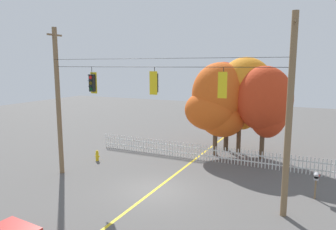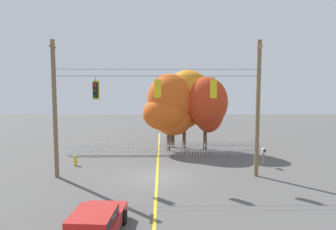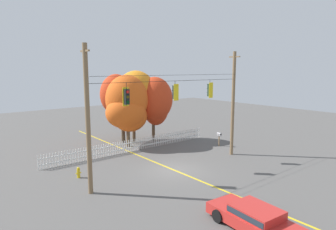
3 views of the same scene
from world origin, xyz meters
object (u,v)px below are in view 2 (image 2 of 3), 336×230
object	(u,v)px
autumn_maple_far_west	(207,104)
parked_car	(94,224)
roadside_mailbox	(264,151)
traffic_signal_westbound_side	(158,89)
autumn_maple_mid	(173,101)
autumn_oak_far_east	(187,99)
autumn_maple_near_fence	(170,108)
traffic_signal_eastbound_side	(213,89)
traffic_signal_northbound_primary	(96,90)
fire_hydrant	(75,161)

from	to	relation	value
autumn_maple_far_west	parked_car	world-z (taller)	autumn_maple_far_west
autumn_maple_far_west	roadside_mailbox	world-z (taller)	autumn_maple_far_west
traffic_signal_westbound_side	autumn_maple_mid	bearing A→B (deg)	82.07
traffic_signal_westbound_side	roadside_mailbox	xyz separation A→B (m)	(7.77, 2.57, -4.70)
autumn_maple_mid	autumn_maple_far_west	size ratio (longest dim) A/B	1.04
traffic_signal_westbound_side	autumn_oak_far_east	bearing A→B (deg)	74.78
traffic_signal_westbound_side	autumn_maple_near_fence	xyz separation A→B (m)	(0.94, 8.21, -1.92)
parked_car	autumn_maple_far_west	bearing A→B (deg)	68.22
autumn_maple_mid	traffic_signal_westbound_side	bearing A→B (deg)	-97.93
autumn_maple_near_fence	parked_car	world-z (taller)	autumn_maple_near_fence
autumn_maple_near_fence	autumn_maple_mid	distance (m)	1.46
autumn_maple_near_fence	autumn_maple_far_west	world-z (taller)	autumn_maple_near_fence
autumn_oak_far_east	parked_car	world-z (taller)	autumn_oak_far_east
traffic_signal_eastbound_side	traffic_signal_westbound_side	bearing A→B (deg)	180.00
autumn_maple_near_fence	autumn_maple_mid	size ratio (longest dim) A/B	0.99
traffic_signal_northbound_primary	roadside_mailbox	world-z (taller)	traffic_signal_northbound_primary
autumn_maple_near_fence	fire_hydrant	distance (m)	9.53
traffic_signal_northbound_primary	traffic_signal_westbound_side	bearing A→B (deg)	-0.28
parked_car	autumn_oak_far_east	bearing A→B (deg)	74.52
traffic_signal_eastbound_side	autumn_maple_mid	world-z (taller)	autumn_maple_mid
parked_car	fire_hydrant	xyz separation A→B (m)	(-3.76, 11.59, -0.23)
traffic_signal_northbound_primary	traffic_signal_eastbound_side	bearing A→B (deg)	-0.15
autumn_maple_near_fence	traffic_signal_westbound_side	bearing A→B (deg)	-96.51
traffic_signal_northbound_primary	autumn_maple_far_west	bearing A→B (deg)	45.04
autumn_maple_near_fence	autumn_maple_mid	world-z (taller)	autumn_maple_mid
traffic_signal_westbound_side	autumn_maple_mid	xyz separation A→B (m)	(1.32, 9.51, -1.39)
traffic_signal_westbound_side	autumn_maple_mid	distance (m)	9.70
traffic_signal_northbound_primary	parked_car	xyz separation A→B (m)	(1.55, -8.65, -5.09)
traffic_signal_eastbound_side	autumn_maple_far_west	bearing A→B (deg)	84.70
traffic_signal_eastbound_side	autumn_maple_mid	xyz separation A→B (m)	(-2.26, 9.51, -1.38)
roadside_mailbox	parked_car	bearing A→B (deg)	-132.34
traffic_signal_northbound_primary	autumn_maple_far_west	world-z (taller)	autumn_maple_far_west
autumn_maple_mid	fire_hydrant	xyz separation A→B (m)	(-7.52, -6.55, -4.04)
autumn_maple_mid	traffic_signal_northbound_primary	bearing A→B (deg)	-119.24
traffic_signal_northbound_primary	traffic_signal_eastbound_side	xyz separation A→B (m)	(7.57, -0.02, 0.09)
parked_car	traffic_signal_eastbound_side	bearing A→B (deg)	55.11
autumn_maple_far_west	traffic_signal_westbound_side	bearing A→B (deg)	-117.48
autumn_maple_near_fence	autumn_maple_mid	bearing A→B (deg)	73.43
traffic_signal_northbound_primary	autumn_maple_near_fence	bearing A→B (deg)	58.98
traffic_signal_westbound_side	fire_hydrant	size ratio (longest dim) A/B	1.85
traffic_signal_northbound_primary	roadside_mailbox	size ratio (longest dim) A/B	1.12
autumn_maple_near_fence	autumn_maple_far_west	xyz separation A→B (m)	(3.42, 0.17, 0.34)
autumn_maple_mid	roadside_mailbox	distance (m)	10.04
autumn_maple_near_fence	autumn_oak_far_east	size ratio (longest dim) A/B	0.95
autumn_oak_far_east	parked_car	distance (m)	19.07
traffic_signal_northbound_primary	autumn_maple_far_west	xyz separation A→B (m)	(8.35, 8.36, -1.48)
traffic_signal_westbound_side	autumn_oak_far_east	size ratio (longest dim) A/B	0.19
traffic_signal_northbound_primary	autumn_maple_near_fence	size ratio (longest dim) A/B	0.22
autumn_maple_mid	parked_car	size ratio (longest dim) A/B	1.49
autumn_maple_mid	fire_hydrant	size ratio (longest dim) A/B	9.17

